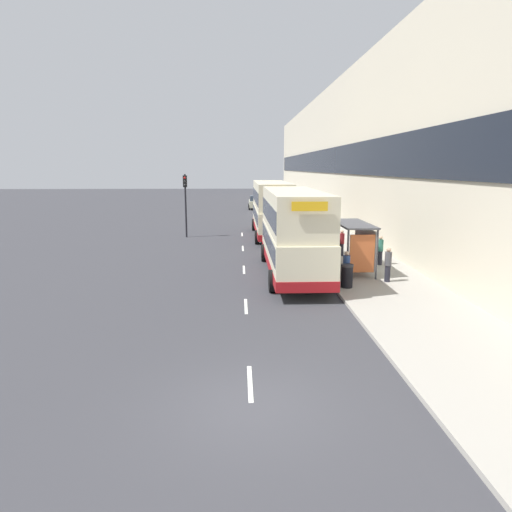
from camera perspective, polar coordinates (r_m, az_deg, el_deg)
The scene contains 18 objects.
ground_plane at distance 11.01m, azimuth -0.58°, elevation -18.48°, with size 220.00×220.00×0.00m, color #38383D.
pavement at distance 48.85m, azimuth 5.82°, elevation 4.67°, with size 5.00×93.00×0.14m.
terrace_facade at distance 49.29m, azimuth 10.68°, elevation 12.40°, with size 3.10×93.00×13.56m.
lane_mark_0 at distance 12.09m, azimuth -0.75°, elevation -15.60°, with size 0.12×2.00×0.01m.
lane_mark_1 at distance 18.21m, azimuth -1.27°, elevation -6.28°, with size 0.12×2.00×0.01m.
lane_mark_2 at distance 24.57m, azimuth -1.52°, elevation -1.72°, with size 0.12×2.00×0.01m.
lane_mark_3 at distance 31.03m, azimuth -1.66°, elevation 0.96°, with size 0.12×2.00×0.01m.
lane_mark_4 at distance 37.53m, azimuth -1.75°, elevation 2.71°, with size 0.12×2.00×0.01m.
bus_shelter at distance 23.77m, azimuth 12.56°, elevation 2.17°, with size 1.60×4.20×2.48m.
double_decker_bus_near at distance 23.07m, azimuth 4.66°, elevation 3.17°, with size 2.85×10.49×4.30m.
double_decker_bus_ahead at distance 36.03m, azimuth 1.95°, elevation 6.02°, with size 2.85×11.21×4.30m.
car_0 at distance 60.70m, azimuth 0.03°, elevation 6.72°, with size 2.08×4.33×1.77m.
pedestrian_at_shelter at distance 28.04m, azimuth 10.66°, elevation 1.64°, with size 0.31×0.31×1.58m.
pedestrian_1 at distance 21.04m, azimuth 11.23°, elevation -1.47°, with size 0.31×0.31×1.58m.
pedestrian_2 at distance 22.17m, azimuth 16.16°, elevation -1.01°, with size 0.32×0.32×1.63m.
pedestrian_3 at distance 25.95m, azimuth 15.26°, elevation 0.73°, with size 0.32×0.32×1.60m.
litter_bin at distance 20.75m, azimuth 11.30°, elevation -2.44°, with size 0.55×0.55×1.05m.
traffic_light_far_kerb at distance 36.15m, azimuth -8.82°, elevation 7.53°, with size 0.30×0.32×4.91m.
Camera 1 is at (-0.26, -9.58, 5.42)m, focal length 32.00 mm.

